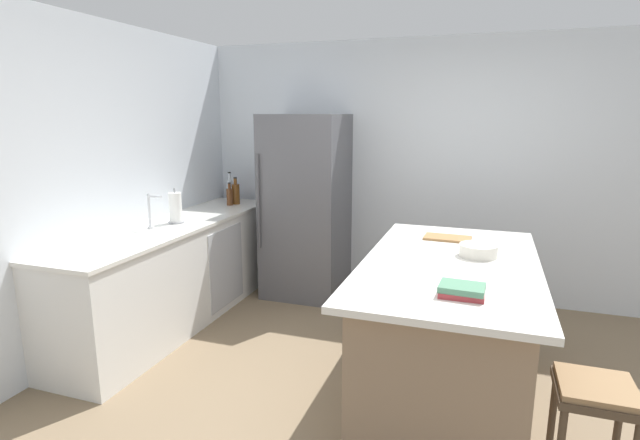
# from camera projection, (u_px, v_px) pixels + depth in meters

# --- Properties ---
(ground_plane) EXTENTS (7.20, 7.20, 0.00)m
(ground_plane) POSITION_uv_depth(u_px,v_px,m) (384.00, 409.00, 3.17)
(ground_plane) COLOR #7A664C
(wall_rear) EXTENTS (6.00, 0.10, 2.60)m
(wall_rear) POSITION_uv_depth(u_px,v_px,m) (433.00, 171.00, 4.97)
(wall_rear) COLOR silver
(wall_rear) RESTS_ON ground_plane
(wall_left) EXTENTS (0.10, 6.00, 2.60)m
(wall_left) POSITION_uv_depth(u_px,v_px,m) (67.00, 191.00, 3.67)
(wall_left) COLOR silver
(wall_left) RESTS_ON ground_plane
(counter_run_left) EXTENTS (0.67, 2.69, 0.92)m
(counter_run_left) POSITION_uv_depth(u_px,v_px,m) (177.00, 272.00, 4.45)
(counter_run_left) COLOR silver
(counter_run_left) RESTS_ON ground_plane
(kitchen_island) EXTENTS (1.09, 1.98, 0.94)m
(kitchen_island) POSITION_uv_depth(u_px,v_px,m) (447.00, 328.00, 3.25)
(kitchen_island) COLOR #8E755B
(kitchen_island) RESTS_ON ground_plane
(refrigerator) EXTENTS (0.78, 0.77, 1.87)m
(refrigerator) POSITION_uv_depth(u_px,v_px,m) (306.00, 206.00, 5.05)
(refrigerator) COLOR #56565B
(refrigerator) RESTS_ON ground_plane
(bar_stool) EXTENTS (0.36, 0.36, 0.62)m
(bar_stool) POSITION_uv_depth(u_px,v_px,m) (594.00, 405.00, 2.33)
(bar_stool) COLOR #473828
(bar_stool) RESTS_ON ground_plane
(sink_faucet) EXTENTS (0.15, 0.05, 0.30)m
(sink_faucet) POSITION_uv_depth(u_px,v_px,m) (151.00, 211.00, 4.11)
(sink_faucet) COLOR silver
(sink_faucet) RESTS_ON counter_run_left
(paper_towel_roll) EXTENTS (0.14, 0.14, 0.31)m
(paper_towel_roll) POSITION_uv_depth(u_px,v_px,m) (176.00, 208.00, 4.34)
(paper_towel_roll) COLOR gray
(paper_towel_roll) RESTS_ON counter_run_left
(hot_sauce_bottle) EXTENTS (0.06, 0.06, 0.23)m
(hot_sauce_bottle) POSITION_uv_depth(u_px,v_px,m) (236.00, 193.00, 5.47)
(hot_sauce_bottle) COLOR red
(hot_sauce_bottle) RESTS_ON counter_run_left
(soda_bottle) EXTENTS (0.07, 0.07, 0.33)m
(soda_bottle) POSITION_uv_depth(u_px,v_px,m) (230.00, 190.00, 5.38)
(soda_bottle) COLOR silver
(soda_bottle) RESTS_ON counter_run_left
(whiskey_bottle) EXTENTS (0.08, 0.08, 0.29)m
(whiskey_bottle) POSITION_uv_depth(u_px,v_px,m) (236.00, 193.00, 5.26)
(whiskey_bottle) COLOR brown
(whiskey_bottle) RESTS_ON counter_run_left
(syrup_bottle) EXTENTS (0.07, 0.07, 0.24)m
(syrup_bottle) POSITION_uv_depth(u_px,v_px,m) (230.00, 196.00, 5.19)
(syrup_bottle) COLOR #5B3319
(syrup_bottle) RESTS_ON counter_run_left
(cookbook_stack) EXTENTS (0.24, 0.19, 0.06)m
(cookbook_stack) POSITION_uv_depth(u_px,v_px,m) (462.00, 290.00, 2.54)
(cookbook_stack) COLOR #A83338
(cookbook_stack) RESTS_ON kitchen_island
(mixing_bowl) EXTENTS (0.25, 0.25, 0.08)m
(mixing_bowl) POSITION_uv_depth(u_px,v_px,m) (478.00, 250.00, 3.25)
(mixing_bowl) COLOR silver
(mixing_bowl) RESTS_ON kitchen_island
(cutting_board) EXTENTS (0.35, 0.21, 0.02)m
(cutting_board) POSITION_uv_depth(u_px,v_px,m) (447.00, 238.00, 3.71)
(cutting_board) COLOR #9E7042
(cutting_board) RESTS_ON kitchen_island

